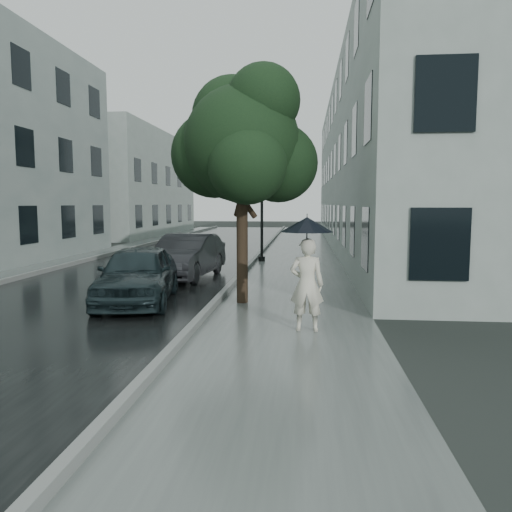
# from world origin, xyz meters

# --- Properties ---
(ground) EXTENTS (120.00, 120.00, 0.00)m
(ground) POSITION_xyz_m (0.00, 0.00, 0.00)
(ground) COLOR black
(ground) RESTS_ON ground
(sidewalk) EXTENTS (3.50, 60.00, 0.01)m
(sidewalk) POSITION_xyz_m (0.25, 12.00, 0.00)
(sidewalk) COLOR slate
(sidewalk) RESTS_ON ground
(kerb_near) EXTENTS (0.15, 60.00, 0.15)m
(kerb_near) POSITION_xyz_m (-1.57, 12.00, 0.07)
(kerb_near) COLOR slate
(kerb_near) RESTS_ON ground
(asphalt_road) EXTENTS (6.85, 60.00, 0.00)m
(asphalt_road) POSITION_xyz_m (-5.08, 12.00, 0.00)
(asphalt_road) COLOR black
(asphalt_road) RESTS_ON ground
(kerb_far) EXTENTS (0.15, 60.00, 0.15)m
(kerb_far) POSITION_xyz_m (-8.57, 12.00, 0.07)
(kerb_far) COLOR slate
(kerb_far) RESTS_ON ground
(sidewalk_far) EXTENTS (1.70, 60.00, 0.01)m
(sidewalk_far) POSITION_xyz_m (-9.50, 12.00, 0.00)
(sidewalk_far) COLOR #4C5451
(sidewalk_far) RESTS_ON ground
(building_near) EXTENTS (7.02, 36.00, 9.00)m
(building_near) POSITION_xyz_m (5.47, 19.50, 4.50)
(building_near) COLOR #8D9A94
(building_near) RESTS_ON ground
(building_far_b) EXTENTS (7.02, 18.00, 8.00)m
(building_far_b) POSITION_xyz_m (-13.77, 30.00, 4.00)
(building_far_b) COLOR #8D9A94
(building_far_b) RESTS_ON ground
(pedestrian) EXTENTS (0.66, 0.45, 1.78)m
(pedestrian) POSITION_xyz_m (0.60, 0.39, 0.90)
(pedestrian) COLOR beige
(pedestrian) RESTS_ON sidewalk
(umbrella) EXTENTS (1.21, 1.21, 1.29)m
(umbrella) POSITION_xyz_m (0.59, 0.35, 2.04)
(umbrella) COLOR black
(umbrella) RESTS_ON ground
(street_tree) EXTENTS (3.64, 3.30, 5.66)m
(street_tree) POSITION_xyz_m (-0.97, 3.11, 3.88)
(street_tree) COLOR #332619
(street_tree) RESTS_ON ground
(lamp_post) EXTENTS (0.85, 0.32, 5.56)m
(lamp_post) POSITION_xyz_m (-1.41, 11.92, 3.16)
(lamp_post) COLOR black
(lamp_post) RESTS_ON ground
(car_near) EXTENTS (2.31, 4.38, 1.42)m
(car_near) POSITION_xyz_m (-3.50, 2.69, 0.72)
(car_near) COLOR black
(car_near) RESTS_ON ground
(car_far) EXTENTS (1.90, 4.47, 1.43)m
(car_far) POSITION_xyz_m (-3.28, 6.83, 0.72)
(car_far) COLOR #26282B
(car_far) RESTS_ON ground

